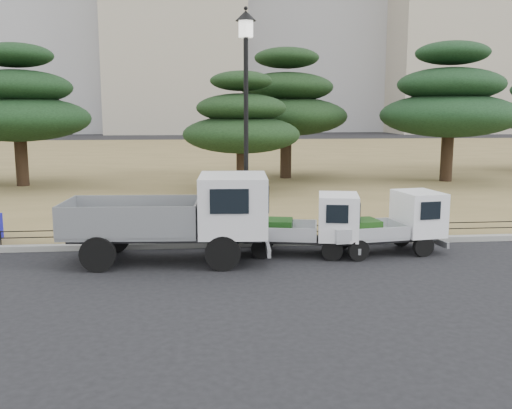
{
  "coord_description": "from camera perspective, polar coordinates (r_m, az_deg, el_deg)",
  "views": [
    {
      "loc": [
        -1.49,
        -13.18,
        3.85
      ],
      "look_at": [
        0.0,
        2.0,
        1.3
      ],
      "focal_mm": 40.0,
      "sensor_mm": 36.0,
      "label": 1
    }
  ],
  "objects": [
    {
      "name": "ground",
      "position": [
        13.81,
        0.82,
        -6.7
      ],
      "size": [
        220.0,
        220.0,
        0.0
      ],
      "primitive_type": "plane",
      "color": "black"
    },
    {
      "name": "lawn",
      "position": [
        43.96,
        -3.66,
        4.54
      ],
      "size": [
        120.0,
        56.0,
        0.15
      ],
      "primitive_type": "cube",
      "color": "olive",
      "rests_on": "ground"
    },
    {
      "name": "curb",
      "position": [
        16.29,
        -0.21,
        -3.89
      ],
      "size": [
        120.0,
        0.25,
        0.16
      ],
      "primitive_type": "cube",
      "color": "gray",
      "rests_on": "ground"
    },
    {
      "name": "truck_large",
      "position": [
        14.58,
        -7.64,
        -0.93
      ],
      "size": [
        5.19,
        2.34,
        2.22
      ],
      "rotation": [
        0.0,
        0.0,
        -0.06
      ],
      "color": "black",
      "rests_on": "ground"
    },
    {
      "name": "truck_kei_front",
      "position": [
        15.28,
        5.34,
        -2.01
      ],
      "size": [
        3.29,
        1.9,
        1.64
      ],
      "rotation": [
        0.0,
        0.0,
        -0.2
      ],
      "color": "black",
      "rests_on": "ground"
    },
    {
      "name": "truck_kei_rear",
      "position": [
        15.83,
        13.44,
        -1.8
      ],
      "size": [
        3.31,
        1.77,
        1.65
      ],
      "rotation": [
        0.0,
        0.0,
        0.15
      ],
      "color": "black",
      "rests_on": "ground"
    },
    {
      "name": "street_lamp",
      "position": [
        16.14,
        -1.01,
        11.61
      ],
      "size": [
        0.57,
        0.57,
        6.36
      ],
      "color": "black",
      "rests_on": "lawn"
    },
    {
      "name": "pipe_fence",
      "position": [
        16.36,
        -0.26,
        -2.54
      ],
      "size": [
        38.0,
        0.04,
        0.4
      ],
      "color": "black",
      "rests_on": "lawn"
    },
    {
      "name": "pine_west_near",
      "position": [
        30.05,
        -22.72,
        9.2
      ],
      "size": [
        6.82,
        6.82,
        6.81
      ],
      "color": "black",
      "rests_on": "lawn"
    },
    {
      "name": "pine_center_left",
      "position": [
        25.96,
        -1.47,
        8.2
      ],
      "size": [
        5.32,
        5.32,
        5.4
      ],
      "color": "black",
      "rests_on": "lawn"
    },
    {
      "name": "pine_center_right",
      "position": [
        31.07,
        3.04,
        10.07
      ],
      "size": [
        6.55,
        6.55,
        6.95
      ],
      "color": "black",
      "rests_on": "lawn"
    },
    {
      "name": "pine_east_near",
      "position": [
        31.28,
        18.81,
        9.73
      ],
      "size": [
        7.04,
        7.04,
        7.11
      ],
      "color": "black",
      "rests_on": "lawn"
    }
  ]
}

